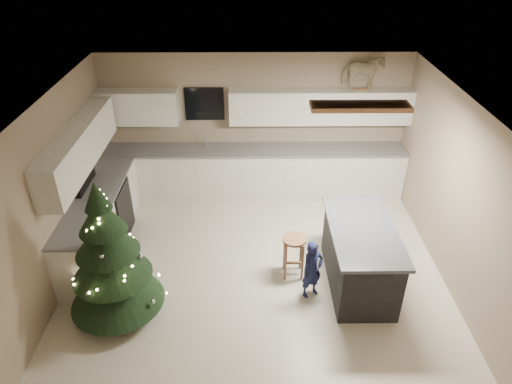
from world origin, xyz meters
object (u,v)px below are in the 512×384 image
(bar_stool, at_px, (294,247))
(toddler, at_px, (312,269))
(island, at_px, (360,256))
(rocking_horse, at_px, (363,72))
(christmas_tree, at_px, (111,263))

(bar_stool, distance_m, toddler, 0.48)
(island, xyz_separation_m, rocking_horse, (0.37, 2.62, 1.83))
(island, bearing_deg, rocking_horse, 81.92)
(toddler, bearing_deg, rocking_horse, 39.74)
(christmas_tree, xyz_separation_m, toddler, (2.61, 0.29, -0.38))
(island, relative_size, christmas_tree, 0.84)
(island, height_order, bar_stool, island)
(bar_stool, bearing_deg, rocking_horse, 62.18)
(christmas_tree, distance_m, rocking_horse, 5.07)
(bar_stool, xyz_separation_m, christmas_tree, (-2.39, -0.72, 0.33))
(toddler, height_order, rocking_horse, rocking_horse)
(island, bearing_deg, christmas_tree, -170.81)
(christmas_tree, xyz_separation_m, rocking_horse, (3.68, 3.16, 1.48))
(bar_stool, bearing_deg, island, -11.52)
(island, height_order, toddler, island)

